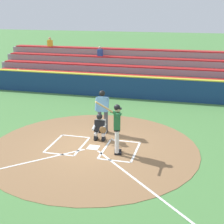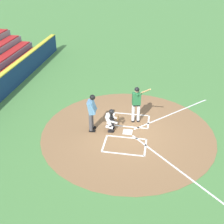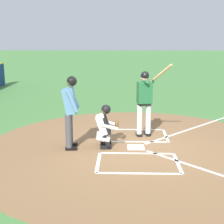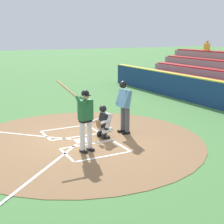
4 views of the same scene
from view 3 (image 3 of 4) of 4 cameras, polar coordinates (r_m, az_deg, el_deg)
ground_plane at (r=8.49m, az=4.21°, el=-6.26°), size 120.00×120.00×0.00m
dirt_circle at (r=8.49m, az=4.21°, el=-6.22°), size 8.00×8.00×0.01m
home_plate_and_chalk at (r=8.57m, az=10.13°, el=-6.15°), size 7.93×4.91×0.01m
batter at (r=9.17m, az=5.78°, el=2.29°), size 0.84×0.89×2.13m
catcher at (r=8.35m, az=-1.16°, el=-2.32°), size 0.61×0.60×1.13m
plate_umpire at (r=8.19m, az=-7.32°, el=0.77°), size 0.60×0.43×1.86m
baseball at (r=8.95m, az=-1.81°, el=-4.94°), size 0.07×0.07×0.07m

